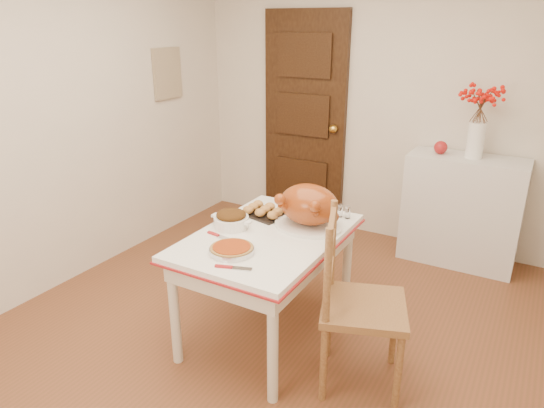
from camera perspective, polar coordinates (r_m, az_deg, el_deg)
The scene contains 18 objects.
floor at distance 3.31m, azimuth -0.98°, elevation -15.32°, with size 3.50×4.00×0.00m, color brown.
wall_back at distance 4.57m, azimuth 12.12°, elevation 11.40°, with size 3.50×0.00×2.50m, color beige.
wall_left at distance 3.95m, azimuth -23.76°, elevation 8.74°, with size 0.00×4.00×2.50m, color beige.
door_back at distance 4.84m, azimuth 3.83°, elevation 9.64°, with size 0.85×0.06×2.06m, color black.
photo_board at distance 4.71m, azimuth -12.15°, elevation 14.72°, with size 0.03×0.35×0.45m, color #C3B888.
sideboard at distance 4.37m, azimuth 21.28°, elevation -0.73°, with size 0.92×0.41×0.92m, color silver.
kitchen_table at distance 3.16m, azimuth -0.46°, elevation -9.47°, with size 0.82×1.20×0.72m, color white, non-canonical shape.
chair_oak at distance 2.74m, azimuth 10.71°, elevation -11.33°, with size 0.45×0.45×1.02m, color olive, non-canonical shape.
berry_vase at distance 4.17m, azimuth 23.02°, elevation 8.93°, with size 0.31×0.31×0.59m, color white, non-canonical shape.
apple at distance 4.26m, azimuth 19.14°, elevation 6.28°, with size 0.11×0.11×0.11m, color maroon.
turkey_platter at distance 3.05m, azimuth 4.32°, elevation -0.33°, with size 0.44×0.35×0.28m, color brown, non-canonical shape.
pumpkin_pie at distance 2.76m, azimuth -4.74°, elevation -5.21°, with size 0.25×0.25×0.05m, color maroon.
stuffing_dish at distance 3.09m, azimuth -4.79°, elevation -1.77°, with size 0.28×0.22×0.11m, color #45280B, non-canonical shape.
rolls_tray at distance 3.26m, azimuth -0.81°, elevation -0.79°, with size 0.27×0.21×0.07m, color #C1823C, non-canonical shape.
pie_server at distance 2.60m, azimuth -4.55°, elevation -7.42°, with size 0.20×0.06×0.01m, color silver, non-canonical shape.
carving_knife at distance 2.96m, azimuth -5.81°, elevation -3.87°, with size 0.25×0.06×0.01m, color silver, non-canonical shape.
drinking_glass at distance 3.35m, azimuth 3.63°, elevation -0.01°, with size 0.06×0.06×0.10m, color white.
shaker_pair at distance 3.27m, azimuth 8.41°, elevation -0.85°, with size 0.09×0.03×0.09m, color white, non-canonical shape.
Camera 1 is at (1.38, -2.30, 1.94)m, focal length 32.17 mm.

